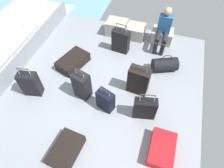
{
  "coord_description": "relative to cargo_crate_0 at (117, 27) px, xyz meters",
  "views": [
    {
      "loc": [
        0.97,
        -2.34,
        3.61
      ],
      "look_at": [
        0.2,
        0.11,
        0.25
      ],
      "focal_mm": 30.86,
      "sensor_mm": 36.0,
      "label": 1
    }
  ],
  "objects": [
    {
      "name": "ground_plane",
      "position": [
        0.3,
        -2.14,
        -0.24
      ],
      "size": [
        4.4,
        5.2,
        0.06
      ],
      "primitive_type": "cube",
      "color": "gray"
    },
    {
      "name": "passenger_seated",
      "position": [
        1.29,
        -0.13,
        0.35
      ],
      "size": [
        0.34,
        0.66,
        1.06
      ],
      "color": "#26598C",
      "rests_on": "ground_plane"
    },
    {
      "name": "cargo_crate_0",
      "position": [
        0.0,
        0.0,
        0.0
      ],
      "size": [
        0.61,
        0.46,
        0.41
      ],
      "color": "#9E9989",
      "rests_on": "ground_plane"
    },
    {
      "name": "cargo_crate_2",
      "position": [
        1.29,
        0.05,
        -0.03
      ],
      "size": [
        0.6,
        0.43,
        0.36
      ],
      "color": "#9E9989",
      "rests_on": "ground_plane"
    },
    {
      "name": "gunwale_port",
      "position": [
        -1.87,
        -2.14,
        0.02
      ],
      "size": [
        0.06,
        5.2,
        0.45
      ],
      "primitive_type": "cube",
      "color": "gray",
      "rests_on": "ground_plane"
    },
    {
      "name": "suitcase_8",
      "position": [
        0.5,
        -2.48,
        0.05
      ],
      "size": [
        0.4,
        0.31,
        0.61
      ],
      "color": "black",
      "rests_on": "ground_plane"
    },
    {
      "name": "cargo_crate_1",
      "position": [
        0.55,
        0.01,
        -0.03
      ],
      "size": [
        0.54,
        0.47,
        0.36
      ],
      "color": "#9E9989",
      "rests_on": "ground_plane"
    },
    {
      "name": "railing_port",
      "position": [
        -1.87,
        -2.14,
        0.57
      ],
      "size": [
        0.04,
        4.2,
        1.02
      ],
      "color": "silver",
      "rests_on": "ground_plane"
    },
    {
      "name": "suitcase_1",
      "position": [
        -0.09,
        -2.31,
        0.12
      ],
      "size": [
        0.4,
        0.33,
        0.8
      ],
      "color": "black",
      "rests_on": "ground_plane"
    },
    {
      "name": "suitcase_5",
      "position": [
        1.31,
        -2.43,
        0.06
      ],
      "size": [
        0.47,
        0.28,
        0.75
      ],
      "color": "black",
      "rests_on": "ground_plane"
    },
    {
      "name": "suitcase_6",
      "position": [
        -1.17,
        -2.61,
        0.11
      ],
      "size": [
        0.43,
        0.29,
        0.81
      ],
      "color": "black",
      "rests_on": "ground_plane"
    },
    {
      "name": "suitcase_0",
      "position": [
        0.31,
        -0.66,
        0.11
      ],
      "size": [
        0.46,
        0.27,
        0.82
      ],
      "color": "black",
      "rests_on": "ground_plane"
    },
    {
      "name": "suitcase_2",
      "position": [
        1.04,
        -1.83,
        0.13
      ],
      "size": [
        0.48,
        0.3,
        0.78
      ],
      "color": "black",
      "rests_on": "ground_plane"
    },
    {
      "name": "suitcase_7",
      "position": [
        1.78,
        -3.08,
        -0.09
      ],
      "size": [
        0.45,
        0.7,
        0.24
      ],
      "color": "red",
      "rests_on": "ground_plane"
    },
    {
      "name": "suitcase_4",
      "position": [
        -0.69,
        -1.54,
        -0.09
      ],
      "size": [
        0.71,
        0.9,
        0.23
      ],
      "color": "black",
      "rests_on": "ground_plane"
    },
    {
      "name": "suitcase_3",
      "position": [
        0.12,
        -3.62,
        -0.11
      ],
      "size": [
        0.52,
        0.73,
        0.2
      ],
      "color": "black",
      "rests_on": "ground_plane"
    },
    {
      "name": "duffel_bag",
      "position": [
        1.53,
        -1.01,
        -0.04
      ],
      "size": [
        0.68,
        0.54,
        0.48
      ],
      "color": "black",
      "rests_on": "ground_plane"
    }
  ]
}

